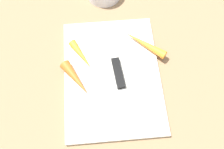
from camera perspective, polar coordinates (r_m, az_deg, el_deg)
name	(u,v)px	position (r m, az deg, el deg)	size (l,w,h in m)	color
ground_plane	(112,76)	(0.75, 0.00, -0.40)	(1.40, 1.40, 0.00)	#8C6D4C
cutting_board	(112,75)	(0.75, 0.00, -0.20)	(0.36, 0.26, 0.01)	silver
knife	(119,79)	(0.73, 1.53, -0.87)	(0.20, 0.04, 0.01)	#B7B7BC
carrot_medium	(76,78)	(0.73, -7.63, -0.79)	(0.03, 0.03, 0.11)	orange
carrot_shortest	(81,55)	(0.76, -6.52, 4.18)	(0.02, 0.02, 0.10)	orange
carrot_longest	(144,44)	(0.78, 6.80, 6.43)	(0.02, 0.02, 0.14)	orange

